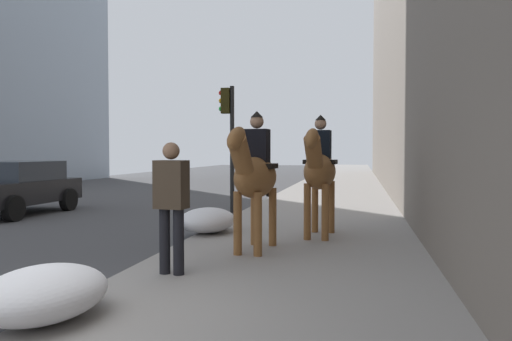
{
  "coord_description": "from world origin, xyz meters",
  "views": [
    {
      "loc": [
        -3.95,
        -3.06,
        1.7
      ],
      "look_at": [
        4.0,
        -1.45,
        1.4
      ],
      "focal_mm": 35.67,
      "sensor_mm": 36.0,
      "label": 1
    }
  ],
  "objects_px": {
    "mounted_horse_near": "(255,175)",
    "traffic_light_near_curb": "(229,128)",
    "mounted_horse_far": "(319,169)",
    "pedestrian_greeting": "(171,199)",
    "car_near_lane": "(15,187)"
  },
  "relations": [
    {
      "from": "mounted_horse_near",
      "to": "traffic_light_near_curb",
      "type": "bearing_deg",
      "value": -156.76
    },
    {
      "from": "mounted_horse_far",
      "to": "traffic_light_near_curb",
      "type": "xyz_separation_m",
      "value": [
        4.21,
        2.82,
        0.99
      ]
    },
    {
      "from": "pedestrian_greeting",
      "to": "traffic_light_near_curb",
      "type": "distance_m",
      "value": 7.69
    },
    {
      "from": "pedestrian_greeting",
      "to": "car_near_lane",
      "type": "distance_m",
      "value": 9.03
    },
    {
      "from": "mounted_horse_far",
      "to": "traffic_light_near_curb",
      "type": "bearing_deg",
      "value": -142.38
    },
    {
      "from": "traffic_light_near_curb",
      "to": "pedestrian_greeting",
      "type": "bearing_deg",
      "value": -171.08
    },
    {
      "from": "mounted_horse_near",
      "to": "car_near_lane",
      "type": "distance_m",
      "value": 8.65
    },
    {
      "from": "mounted_horse_near",
      "to": "traffic_light_near_curb",
      "type": "xyz_separation_m",
      "value": [
        5.77,
        1.91,
        1.03
      ]
    },
    {
      "from": "mounted_horse_far",
      "to": "pedestrian_greeting",
      "type": "xyz_separation_m",
      "value": [
        -3.28,
        1.64,
        -0.28
      ]
    },
    {
      "from": "mounted_horse_near",
      "to": "pedestrian_greeting",
      "type": "xyz_separation_m",
      "value": [
        -1.71,
        0.74,
        -0.24
      ]
    },
    {
      "from": "pedestrian_greeting",
      "to": "mounted_horse_near",
      "type": "bearing_deg",
      "value": -15.94
    },
    {
      "from": "mounted_horse_far",
      "to": "traffic_light_near_curb",
      "type": "relative_size",
      "value": 0.65
    },
    {
      "from": "car_near_lane",
      "to": "pedestrian_greeting",
      "type": "bearing_deg",
      "value": 48.94
    },
    {
      "from": "mounted_horse_near",
      "to": "traffic_light_near_curb",
      "type": "relative_size",
      "value": 0.64
    },
    {
      "from": "car_near_lane",
      "to": "mounted_horse_far",
      "type": "bearing_deg",
      "value": 72.6
    }
  ]
}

